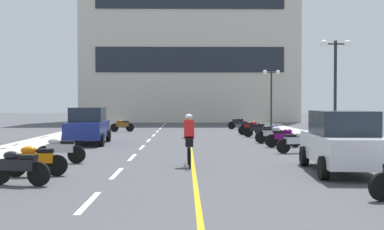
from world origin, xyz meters
The scene contains 32 objects.
ground_plane centered at (0.00, 21.00, 0.00)m, with size 140.00×140.00×0.00m, color #47474C.
curb_left centered at (-7.20, 24.00, 0.06)m, with size 2.40×72.00×0.12m, color #B7B2A8.
curb_right centered at (7.20, 24.00, 0.06)m, with size 2.40×72.00×0.12m, color #B7B2A8.
lane_dash_1 centered at (-2.00, 6.00, 0.00)m, with size 0.14×2.20×0.01m, color silver.
lane_dash_2 centered at (-2.00, 10.00, 0.00)m, with size 0.14×2.20×0.01m, color silver.
lane_dash_3 centered at (-2.00, 14.00, 0.00)m, with size 0.14×2.20×0.01m, color silver.
lane_dash_4 centered at (-2.00, 18.00, 0.00)m, with size 0.14×2.20×0.01m, color silver.
lane_dash_5 centered at (-2.00, 22.00, 0.00)m, with size 0.14×2.20×0.01m, color silver.
lane_dash_6 centered at (-2.00, 26.00, 0.00)m, with size 0.14×2.20×0.01m, color silver.
lane_dash_7 centered at (-2.00, 30.00, 0.00)m, with size 0.14×2.20×0.01m, color silver.
lane_dash_8 centered at (-2.00, 34.00, 0.00)m, with size 0.14×2.20×0.01m, color silver.
lane_dash_9 centered at (-2.00, 38.00, 0.00)m, with size 0.14×2.20×0.01m, color silver.
lane_dash_10 centered at (-2.00, 42.00, 0.00)m, with size 0.14×2.20×0.01m, color silver.
lane_dash_11 centered at (-2.00, 46.00, 0.00)m, with size 0.14×2.20×0.01m, color silver.
centre_line_yellow centered at (0.25, 24.00, 0.00)m, with size 0.12×66.00×0.01m, color gold.
office_building centered at (0.50, 48.70, 10.86)m, with size 23.16×7.52×21.73m.
street_lamp_mid centered at (7.01, 18.20, 3.70)m, with size 1.46×0.36×4.87m.
street_lamp_far centered at (7.18, 35.42, 3.58)m, with size 1.46×0.36×4.67m.
parked_car_near centered at (4.63, 10.08, 0.92)m, with size 2.15×4.30×1.82m.
parked_car_mid centered at (-4.86, 19.85, 0.92)m, with size 2.09×4.28×1.82m.
motorcycle_3 centered at (-4.16, 8.03, 0.47)m, with size 1.68×0.68×0.92m.
motorcycle_4 centered at (-4.16, 9.43, 0.47)m, with size 1.70×0.60×0.92m.
motorcycle_5 centered at (-4.25, 12.27, 0.47)m, with size 1.70×0.60×0.92m.
motorcycle_6 centered at (4.52, 15.41, 0.47)m, with size 1.67×0.69×0.92m.
motorcycle_7 centered at (4.53, 17.87, 0.47)m, with size 1.70×0.60×0.92m.
motorcycle_8 centered at (4.39, 20.03, 0.47)m, with size 1.70×0.60×0.92m.
motorcycle_9 centered at (4.63, 21.71, 0.47)m, with size 1.67×0.69×0.92m.
motorcycle_10 centered at (4.33, 24.33, 0.47)m, with size 1.70×0.60×0.92m.
motorcycle_11 centered at (4.23, 26.41, 0.47)m, with size 1.68×0.66×0.92m.
motorcycle_12 centered at (-4.49, 29.65, 0.47)m, with size 1.67×0.68×0.92m.
motorcycle_13 centered at (4.17, 32.98, 0.47)m, with size 1.68×0.64×0.92m.
cyclist_rider centered at (0.12, 11.48, 0.89)m, with size 0.42×1.77×1.71m.
Camera 1 is at (-0.01, -3.67, 2.06)m, focal length 44.01 mm.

